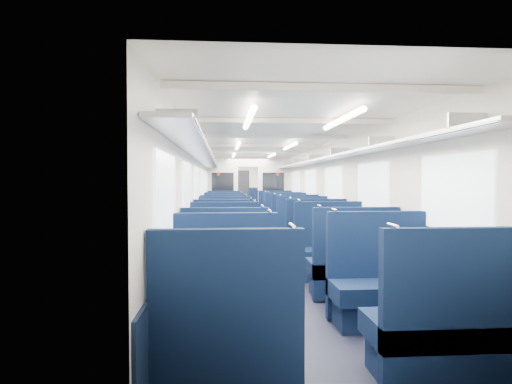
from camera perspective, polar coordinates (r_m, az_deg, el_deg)
The scene contains 41 objects.
floor at distance 11.66m, azimuth -0.11°, elevation -6.01°, with size 2.80×18.00×0.01m, color black.
ceiling at distance 11.59m, azimuth -0.11°, elevation 5.59°, with size 2.80×18.00×0.01m, color white.
wall_left at distance 11.55m, azimuth -7.06°, elevation -0.24°, with size 0.02×18.00×2.35m, color silver.
dado_left at distance 11.60m, azimuth -6.97°, elevation -4.32°, with size 0.03×17.90×0.70m, color #0F1A32.
wall_right at distance 11.75m, azimuth 6.71°, elevation -0.21°, with size 0.02×18.00×2.35m, color silver.
dado_right at distance 11.80m, azimuth 6.63°, elevation -4.22°, with size 0.03×17.90×0.70m, color #0F1A32.
wall_far at distance 20.55m, azimuth -1.96°, elevation 0.58°, with size 2.80×0.02×2.35m, color silver.
luggage_rack_left at distance 11.54m, azimuth -6.14°, elevation 3.72°, with size 0.36×17.40×0.18m.
luggage_rack_right at distance 11.72m, azimuth 5.83°, elevation 3.69°, with size 0.36×17.40×0.18m.
windows at distance 11.11m, azimuth 0.06°, elevation 0.96°, with size 2.78×15.60×0.75m.
ceiling_fittings at distance 11.32m, azimuth -0.01°, elevation 5.37°, with size 2.70×16.06×0.11m.
end_door at distance 20.49m, azimuth -1.95°, elevation 0.08°, with size 0.75×0.06×2.00m, color black.
bulkhead at distance 14.92m, azimuth -1.06°, elevation 0.41°, with size 2.80×0.10×2.35m.
seat_0 at distance 3.40m, azimuth -3.93°, elevation -18.45°, with size 1.11×0.61×1.23m.
seat_1 at distance 3.75m, azimuth 23.57°, elevation -16.64°, with size 1.11×0.61×1.23m.
seat_2 at distance 4.52m, azimuth -4.03°, elevation -13.35°, with size 1.11×0.61×1.23m.
seat_3 at distance 4.90m, azimuth 16.23°, elevation -12.23°, with size 1.11×0.61×1.23m.
seat_4 at distance 5.66m, azimuth -4.10°, elevation -10.29°, with size 1.11×0.61×1.23m.
seat_5 at distance 5.86m, azimuth 12.61°, elevation -9.91°, with size 1.11×0.61×1.23m.
seat_6 at distance 6.70m, azimuth -4.13°, elevation -8.43°, with size 1.11×0.61×1.23m.
seat_7 at distance 6.96m, azimuth 9.80°, elevation -8.07°, with size 1.11×0.61×1.23m.
seat_8 at distance 7.91m, azimuth -4.16°, elevation -6.88°, with size 1.11×0.61×1.23m.
seat_9 at distance 8.13m, azimuth 7.70°, elevation -6.65°, with size 1.11×0.61×1.23m.
seat_10 at distance 9.01m, azimuth -4.18°, elevation -5.84°, with size 1.11×0.61×1.23m.
seat_11 at distance 9.16m, azimuth 6.31°, elevation -5.72°, with size 1.11×0.61×1.23m.
seat_12 at distance 10.18m, azimuth -4.20°, elevation -4.97°, with size 1.11×0.61×1.23m.
seat_13 at distance 10.40m, azimuth 5.02°, elevation -4.84°, with size 1.11×0.61×1.23m.
seat_14 at distance 11.33m, azimuth -4.21°, elevation -4.30°, with size 1.11×0.61×1.23m.
seat_15 at distance 11.48m, azimuth 4.12°, elevation -4.23°, with size 1.11×0.61×1.23m.
seat_16 at distance 12.50m, azimuth -4.23°, elevation -3.75°, with size 1.11×0.61×1.23m.
seat_17 at distance 12.58m, azimuth 3.37°, elevation -3.71°, with size 1.11×0.61×1.23m.
seat_18 at distance 13.63m, azimuth -4.23°, elevation -3.30°, with size 1.11×0.61×1.23m.
seat_19 at distance 13.84m, azimuth 2.66°, elevation -3.22°, with size 1.11×0.61×1.23m.
seat_20 at distance 15.68m, azimuth -4.25°, elevation -2.66°, with size 1.11×0.61×1.23m.
seat_21 at distance 15.70m, azimuth 1.83°, elevation -2.65°, with size 1.11×0.61×1.23m.
seat_22 at distance 16.75m, azimuth -4.25°, elevation -2.39°, with size 1.11×0.61×1.23m.
seat_23 at distance 17.04m, azimuth 1.34°, elevation -2.31°, with size 1.11×0.61×1.23m.
seat_24 at distance 17.88m, azimuth -4.26°, elevation -2.13°, with size 1.11×0.61×1.23m.
seat_25 at distance 18.02m, azimuth 1.03°, elevation -2.10°, with size 1.11×0.61×1.23m.
seat_26 at distance 19.19m, azimuth -4.26°, elevation -1.88°, with size 1.11×0.61×1.23m.
seat_27 at distance 19.22m, azimuth 0.70°, elevation -1.87°, with size 1.11×0.61×1.23m.
Camera 1 is at (-0.85, -11.53, 1.55)m, focal length 30.21 mm.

